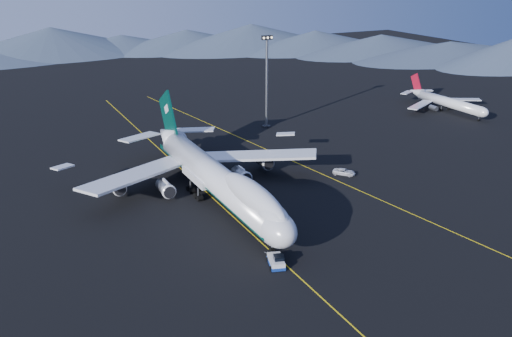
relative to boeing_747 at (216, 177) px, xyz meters
name	(u,v)px	position (x,y,z in m)	size (l,w,h in m)	color
ground	(217,202)	(0.00, -0.03, -5.81)	(500.00, 500.00, 0.00)	black
taxiway_line_main	(217,202)	(0.00, -0.03, -5.80)	(0.25, 220.00, 0.01)	yellow
taxiway_line_side	(307,168)	(30.00, 9.97, -5.80)	(0.25, 200.00, 0.01)	yellow
boeing_747	(216,177)	(0.00, 0.00, 0.00)	(59.62, 72.43, 19.37)	silver
pushback_tug	(276,262)	(-1.58, -30.96, -5.13)	(3.91, 5.50, 2.17)	silver
second_jet	(446,102)	(105.65, 38.67, -2.51)	(33.93, 38.34, 10.91)	silver
service_van	(344,172)	(35.47, 1.25, -5.03)	(2.60, 5.63, 1.56)	silver
floodlight_mast	(267,82)	(38.31, 49.11, 9.03)	(3.62, 2.71, 29.29)	black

